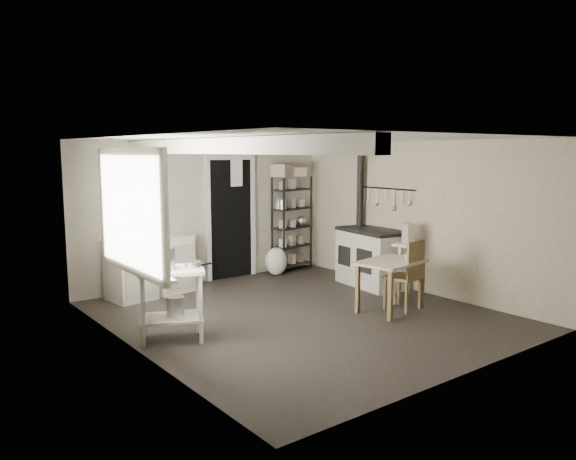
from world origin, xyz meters
TOP-DOWN VIEW (x-y plane):
  - floor at (0.00, 0.00)m, footprint 5.00×5.00m
  - ceiling at (0.00, 0.00)m, footprint 5.00×5.00m
  - wall_back at (0.00, 2.50)m, footprint 4.50×0.02m
  - wall_front at (0.00, -2.50)m, footprint 4.50×0.02m
  - wall_left at (-2.25, 0.00)m, footprint 0.02×5.00m
  - wall_right at (2.25, 0.00)m, footprint 0.02×5.00m
  - window at (-2.22, 0.20)m, footprint 0.12×1.76m
  - doorway at (0.45, 2.47)m, footprint 0.96×0.10m
  - ceiling_beam at (-1.20, 0.00)m, footprint 0.18×5.00m
  - wallpaper_panel at (2.24, 0.00)m, footprint 0.01×5.00m
  - utensil_rail at (2.19, 0.60)m, footprint 0.06×1.20m
  - prep_table at (-1.79, 0.14)m, footprint 0.88×0.77m
  - stockpot at (-1.88, 0.13)m, footprint 0.31×0.31m
  - saucepan at (-1.55, 0.05)m, footprint 0.22×0.22m
  - bucket at (-1.73, 0.16)m, footprint 0.24×0.24m
  - base_cabinets at (-1.15, 2.18)m, footprint 1.41×0.77m
  - mixing_bowl at (-1.05, 2.19)m, footprint 0.32×0.32m
  - counter_cup at (-1.55, 2.06)m, footprint 0.16×0.16m
  - shelf_rack at (1.62, 2.31)m, footprint 0.85×0.47m
  - shelf_jar at (1.32, 2.31)m, footprint 0.12×0.12m
  - storage_box_a at (1.42, 2.33)m, footprint 0.41×0.39m
  - storage_box_b at (1.78, 2.34)m, footprint 0.30×0.28m
  - stove at (1.92, 0.60)m, footprint 0.78×1.23m
  - stovepipe at (2.11, 1.09)m, footprint 0.13×0.13m
  - side_ledge at (1.95, -0.11)m, footprint 0.56×0.38m
  - oats_box at (1.92, -0.13)m, footprint 0.18×0.22m
  - work_table at (1.07, -0.56)m, footprint 1.00×0.78m
  - table_cup at (1.28, -0.67)m, footprint 0.11×0.11m
  - chair at (1.27, -0.61)m, footprint 0.45×0.47m
  - flour_sack at (1.16, 2.16)m, footprint 0.42×0.37m
  - floor_crock at (1.36, -0.34)m, footprint 0.13×0.13m

SIDE VIEW (x-z plane):
  - floor at x=0.00m, z-range 0.00..0.00m
  - floor_crock at x=1.36m, z-range 0.01..0.14m
  - flour_sack at x=1.16m, z-range 0.00..0.48m
  - work_table at x=1.07m, z-range 0.03..0.73m
  - bucket at x=-1.73m, z-range 0.27..0.50m
  - prep_table at x=-1.79m, z-range -0.02..0.82m
  - side_ledge at x=1.95m, z-range 0.04..0.82m
  - stove at x=1.92m, z-range -0.01..0.89m
  - base_cabinets at x=-1.15m, z-range 0.02..0.90m
  - chair at x=1.27m, z-range 0.00..0.97m
  - table_cup at x=1.28m, z-range 0.76..0.85m
  - saucepan at x=-1.55m, z-range 0.80..0.90m
  - stockpot at x=-1.88m, z-range 0.80..1.08m
  - shelf_rack at x=1.62m, z-range 0.10..1.80m
  - mixing_bowl at x=-1.05m, z-range 0.92..0.98m
  - counter_cup at x=-1.55m, z-range 0.92..1.03m
  - doorway at x=0.45m, z-range -0.04..2.04m
  - oats_box at x=1.92m, z-range 0.86..1.16m
  - wall_back at x=0.00m, z-range 0.00..2.30m
  - wall_front at x=0.00m, z-range 0.00..2.30m
  - wall_left at x=-2.25m, z-range 0.00..2.30m
  - wall_right at x=2.25m, z-range 0.00..2.30m
  - wallpaper_panel at x=2.24m, z-range 0.00..2.30m
  - shelf_jar at x=1.32m, z-range 1.27..1.47m
  - window at x=-2.22m, z-range 0.86..2.14m
  - utensil_rail at x=2.19m, z-range 1.33..1.77m
  - stovepipe at x=2.11m, z-range 0.86..2.32m
  - storage_box_b at x=1.78m, z-range 1.91..2.07m
  - storage_box_a at x=1.42m, z-range 1.90..2.12m
  - ceiling_beam at x=-1.20m, z-range 2.11..2.29m
  - ceiling at x=0.00m, z-range 2.30..2.30m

